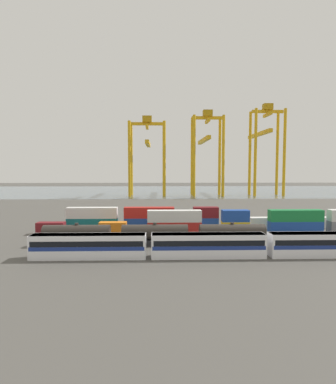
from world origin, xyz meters
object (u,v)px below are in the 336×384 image
object	(u,v)px
gantry_crane_central	(206,145)
gantry_crane_east	(265,141)
freight_tank_row	(155,234)
gantry_crane_west	(147,148)
shipping_container_6	(295,227)
shipping_container_13	(149,223)
passenger_train	(208,244)
shipping_container_4	(235,227)

from	to	relation	value
gantry_crane_central	gantry_crane_east	size ratio (longest dim) A/B	0.93
freight_tank_row	gantry_crane_west	bearing A→B (deg)	92.70
gantry_crane_west	gantry_crane_east	distance (m)	63.69
shipping_container_6	gantry_crane_central	size ratio (longest dim) A/B	0.27
shipping_container_13	gantry_crane_central	distance (m)	104.99
freight_tank_row	passenger_train	bearing A→B (deg)	-44.88
freight_tank_row	gantry_crane_central	bearing A→B (deg)	77.05
shipping_container_4	gantry_crane_east	distance (m)	114.52
shipping_container_6	shipping_container_13	size ratio (longest dim) A/B	1.00
shipping_container_6	shipping_container_13	distance (m)	33.93
gantry_crane_west	passenger_train	bearing A→B (deg)	-83.39
shipping_container_13	gantry_crane_central	size ratio (longest dim) A/B	0.27
shipping_container_13	gantry_crane_west	bearing A→B (deg)	92.23
freight_tank_row	shipping_container_13	size ratio (longest dim) A/B	3.48
gantry_crane_west	gantry_crane_east	size ratio (longest dim) A/B	0.86
freight_tank_row	shipping_container_4	size ratio (longest dim) A/B	6.97
shipping_container_6	gantry_crane_central	world-z (taller)	gantry_crane_central
gantry_crane_central	gantry_crane_east	distance (m)	31.86
shipping_container_4	gantry_crane_west	bearing A→B (deg)	102.83
shipping_container_13	freight_tank_row	bearing A→B (deg)	-84.68
passenger_train	shipping_container_4	world-z (taller)	passenger_train
shipping_container_13	gantry_crane_central	world-z (taller)	gantry_crane_central
shipping_container_4	shipping_container_13	size ratio (longest dim) A/B	0.50
passenger_train	gantry_crane_east	distance (m)	135.73
shipping_container_4	shipping_container_13	world-z (taller)	same
freight_tank_row	gantry_crane_central	world-z (taller)	gantry_crane_central
gantry_crane_east	shipping_container_6	bearing A→B (deg)	-104.29
freight_tank_row	gantry_crane_west	size ratio (longest dim) A/B	1.01
shipping_container_6	gantry_crane_central	xyz separation A→B (m)	(-5.40, 103.77, 25.73)
shipping_container_13	gantry_crane_east	bearing A→B (deg)	58.52
passenger_train	shipping_container_6	size ratio (longest dim) A/B	4.76
shipping_container_4	shipping_container_6	size ratio (longest dim) A/B	0.50
shipping_container_4	gantry_crane_east	size ratio (longest dim) A/B	0.12
gantry_crane_east	gantry_crane_central	bearing A→B (deg)	179.62
passenger_train	shipping_container_4	size ratio (longest dim) A/B	9.54
freight_tank_row	gantry_crane_east	size ratio (longest dim) A/B	0.87
shipping_container_6	gantry_crane_east	world-z (taller)	gantry_crane_east
shipping_container_13	gantry_crane_west	xyz separation A→B (m)	(-3.77, 96.79, 23.93)
shipping_container_6	gantry_crane_central	distance (m)	107.05
shipping_container_13	gantry_crane_central	xyz separation A→B (m)	(28.01, 97.86, 25.73)
shipping_container_6	gantry_crane_east	distance (m)	110.44
passenger_train	gantry_crane_central	bearing A→B (deg)	81.91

